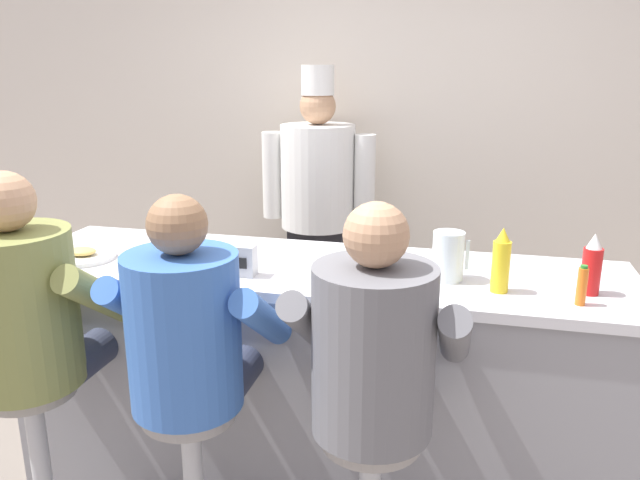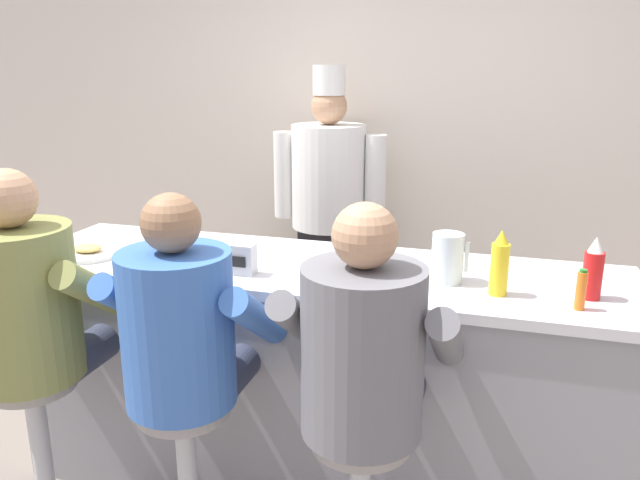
# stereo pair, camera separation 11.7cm
# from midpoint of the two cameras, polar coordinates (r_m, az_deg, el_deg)

# --- Properties ---
(wall_back) EXTENTS (10.00, 0.06, 2.70)m
(wall_back) POSITION_cam_midpoint_polar(r_m,az_deg,el_deg) (4.10, 4.34, 9.01)
(wall_back) COLOR beige
(wall_back) RESTS_ON ground_plane
(diner_counter) EXTENTS (2.56, 0.71, 1.03)m
(diner_counter) POSITION_cam_midpoint_polar(r_m,az_deg,el_deg) (2.78, -1.83, -12.40)
(diner_counter) COLOR gray
(diner_counter) RESTS_ON ground_plane
(ketchup_bottle_red) EXTENTS (0.07, 0.07, 0.23)m
(ketchup_bottle_red) POSITION_cam_midpoint_polar(r_m,az_deg,el_deg) (2.41, 22.33, -2.23)
(ketchup_bottle_red) COLOR red
(ketchup_bottle_red) RESTS_ON diner_counter
(mustard_bottle_yellow) EXTENTS (0.06, 0.06, 0.24)m
(mustard_bottle_yellow) POSITION_cam_midpoint_polar(r_m,az_deg,el_deg) (2.33, 14.85, -1.97)
(mustard_bottle_yellow) COLOR yellow
(mustard_bottle_yellow) RESTS_ON diner_counter
(hot_sauce_bottle_orange) EXTENTS (0.03, 0.03, 0.14)m
(hot_sauce_bottle_orange) POSITION_cam_midpoint_polar(r_m,az_deg,el_deg) (2.30, 21.49, -3.94)
(hot_sauce_bottle_orange) COLOR orange
(hot_sauce_bottle_orange) RESTS_ON diner_counter
(water_pitcher_clear) EXTENTS (0.14, 0.12, 0.19)m
(water_pitcher_clear) POSITION_cam_midpoint_polar(r_m,az_deg,el_deg) (2.42, 10.29, -1.45)
(water_pitcher_clear) COLOR silver
(water_pitcher_clear) RESTS_ON diner_counter
(breakfast_plate) EXTENTS (0.28, 0.28, 0.05)m
(breakfast_plate) POSITION_cam_midpoint_polar(r_m,az_deg,el_deg) (2.86, -22.02, -1.36)
(breakfast_plate) COLOR white
(breakfast_plate) RESTS_ON diner_counter
(cereal_bowl) EXTENTS (0.14, 0.14, 0.06)m
(cereal_bowl) POSITION_cam_midpoint_polar(r_m,az_deg,el_deg) (2.62, -11.69, -1.72)
(cereal_bowl) COLOR white
(cereal_bowl) RESTS_ON diner_counter
(coffee_mug_tan) EXTENTS (0.13, 0.08, 0.08)m
(coffee_mug_tan) POSITION_cam_midpoint_polar(r_m,az_deg,el_deg) (3.02, -24.80, -0.31)
(coffee_mug_tan) COLOR beige
(coffee_mug_tan) RESTS_ON diner_counter
(napkin_dispenser_chrome) EXTENTS (0.12, 0.07, 0.12)m
(napkin_dispenser_chrome) POSITION_cam_midpoint_polar(r_m,az_deg,el_deg) (2.47, -8.60, -1.85)
(napkin_dispenser_chrome) COLOR silver
(napkin_dispenser_chrome) RESTS_ON diner_counter
(diner_seated_olive) EXTENTS (0.61, 0.60, 1.49)m
(diner_seated_olive) POSITION_cam_midpoint_polar(r_m,az_deg,el_deg) (2.50, -26.42, -6.41)
(diner_seated_olive) COLOR #B2B5BA
(diner_seated_olive) RESTS_ON ground_plane
(diner_seated_blue) EXTENTS (0.57, 0.56, 1.44)m
(diner_seated_blue) POSITION_cam_midpoint_polar(r_m,az_deg,el_deg) (2.17, -13.41, -9.08)
(diner_seated_blue) COLOR #B2B5BA
(diner_seated_blue) RESTS_ON ground_plane
(diner_seated_grey) EXTENTS (0.58, 0.57, 1.45)m
(diner_seated_grey) POSITION_cam_midpoint_polar(r_m,az_deg,el_deg) (1.98, 3.29, -11.02)
(diner_seated_grey) COLOR #B2B5BA
(diner_seated_grey) RESTS_ON ground_plane
(cook_in_whites_near) EXTENTS (0.71, 0.46, 1.83)m
(cook_in_whites_near) POSITION_cam_midpoint_polar(r_m,az_deg,el_deg) (3.90, -1.06, 3.54)
(cook_in_whites_near) COLOR #232328
(cook_in_whites_near) RESTS_ON ground_plane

